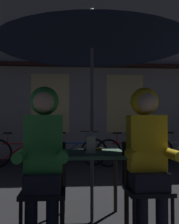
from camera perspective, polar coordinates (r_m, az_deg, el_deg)
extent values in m
plane|color=#232326|center=(3.17, 0.50, -21.68)|extent=(60.00, 60.00, 0.00)
cube|color=#42664C|center=(3.01, 0.49, -8.62)|extent=(0.72, 0.72, 0.04)
cylinder|color=#2D2319|center=(2.76, -5.61, -17.05)|extent=(0.04, 0.04, 0.70)
cylinder|color=#2D2319|center=(2.82, 7.65, -16.72)|extent=(0.04, 0.04, 0.70)
cylinder|color=#2D2319|center=(3.36, -5.43, -14.29)|extent=(0.04, 0.04, 0.70)
cylinder|color=#2D2319|center=(3.41, 5.37, -14.11)|extent=(0.04, 0.04, 0.70)
cylinder|color=#4C4C51|center=(2.99, 0.49, -0.92)|extent=(0.04, 0.04, 2.25)
cone|color=black|center=(3.15, 0.49, 16.37)|extent=(2.10, 2.10, 0.38)
sphere|color=#4C4C51|center=(3.22, 0.49, 20.08)|extent=(0.06, 0.06, 0.06)
cube|color=white|center=(2.92, 0.26, -8.30)|extent=(0.11, 0.11, 0.02)
cube|color=white|center=(2.92, 0.26, -6.58)|extent=(0.09, 0.09, 0.16)
pyramid|color=white|center=(2.91, 0.26, -4.47)|extent=(0.11, 0.11, 0.06)
cube|color=black|center=(2.62, -9.52, -16.08)|extent=(0.40, 0.40, 0.04)
cylinder|color=black|center=(2.84, -5.61, -19.70)|extent=(0.03, 0.03, 0.41)
cylinder|color=black|center=(2.87, -12.84, -19.50)|extent=(0.03, 0.03, 0.41)
cube|color=black|center=(2.76, -9.17, -10.50)|extent=(0.40, 0.03, 0.42)
cube|color=black|center=(2.72, 11.89, -15.55)|extent=(0.40, 0.40, 0.04)
cylinder|color=black|center=(2.68, 16.76, -20.73)|extent=(0.03, 0.03, 0.41)
cylinder|color=black|center=(2.58, 9.19, -21.52)|extent=(0.03, 0.03, 0.41)
cylinder|color=black|center=(2.98, 14.24, -18.77)|extent=(0.03, 0.03, 0.41)
cylinder|color=black|center=(2.90, 7.49, -19.33)|extent=(0.03, 0.03, 0.41)
cube|color=black|center=(2.85, 10.78, -10.22)|extent=(0.40, 0.03, 0.42)
cylinder|color=black|center=(2.56, -7.65, -21.28)|extent=(0.11, 0.11, 0.45)
cylinder|color=black|center=(2.57, -11.95, -21.13)|extent=(0.11, 0.11, 0.45)
cube|color=black|center=(2.60, -9.51, -13.94)|extent=(0.32, 0.36, 0.16)
cube|color=#338C38|center=(2.59, -9.39, -6.39)|extent=(0.34, 0.22, 0.52)
cylinder|color=#338C38|center=(2.37, -5.46, -9.00)|extent=(0.09, 0.30, 0.09)
cylinder|color=#338C38|center=(2.40, -14.17, -8.86)|extent=(0.09, 0.30, 0.09)
sphere|color=tan|center=(2.59, -9.35, 2.14)|extent=(0.21, 0.21, 0.21)
sphere|color=#338C38|center=(2.64, -9.26, 2.28)|extent=(0.27, 0.27, 0.27)
cylinder|color=black|center=(2.69, 14.70, -20.25)|extent=(0.11, 0.11, 0.45)
cylinder|color=black|center=(2.64, 10.75, -20.65)|extent=(0.11, 0.11, 0.45)
cube|color=black|center=(2.70, 11.87, -13.49)|extent=(0.32, 0.36, 0.16)
cube|color=yellow|center=(2.69, 11.58, -6.21)|extent=(0.34, 0.22, 0.52)
cylinder|color=yellow|center=(2.55, 16.93, -8.44)|extent=(0.09, 0.30, 0.09)
cylinder|color=yellow|center=(2.44, 8.95, -8.79)|extent=(0.09, 0.30, 0.09)
sphere|color=tan|center=(2.69, 11.52, 2.00)|extent=(0.21, 0.21, 0.21)
sphere|color=yellow|center=(2.74, 11.23, 2.14)|extent=(0.27, 0.27, 0.27)
cube|color=#9E9389|center=(8.64, -0.46, 11.64)|extent=(10.00, 0.60, 6.20)
cube|color=#F4D17A|center=(8.10, -8.09, 1.82)|extent=(1.10, 0.02, 1.70)
cube|color=#F4D17A|center=(8.26, 7.33, 1.75)|extent=(1.10, 0.02, 1.70)
cube|color=#331914|center=(8.11, -0.23, 9.64)|extent=(9.00, 0.36, 0.08)
torus|color=black|center=(6.81, -9.74, -8.17)|extent=(0.66, 0.13, 0.66)
cylinder|color=maroon|center=(6.79, -14.06, -6.33)|extent=(0.83, 0.14, 0.04)
cylinder|color=maroon|center=(6.81, -15.11, -7.84)|extent=(0.61, 0.11, 0.44)
cylinder|color=maroon|center=(6.80, -16.47, -5.29)|extent=(0.02, 0.02, 0.24)
cube|color=black|center=(6.79, -16.46, -4.20)|extent=(0.21, 0.10, 0.04)
cylinder|color=maroon|center=(6.77, -10.76, -5.18)|extent=(0.02, 0.02, 0.28)
cylinder|color=black|center=(6.77, -10.75, -4.00)|extent=(0.44, 0.08, 0.02)
torus|color=black|center=(6.80, 0.95, -8.20)|extent=(0.66, 0.06, 0.66)
torus|color=black|center=(6.79, -7.75, -8.19)|extent=(0.66, 0.06, 0.66)
cylinder|color=#1E4C93|center=(6.75, -3.39, -6.41)|extent=(0.84, 0.05, 0.04)
cylinder|color=#1E4C93|center=(6.77, -4.44, -7.94)|extent=(0.61, 0.04, 0.44)
cylinder|color=#1E4C93|center=(6.75, -5.83, -5.39)|extent=(0.02, 0.02, 0.24)
cube|color=black|center=(6.74, -5.82, -4.28)|extent=(0.20, 0.08, 0.04)
cylinder|color=#1E4C93|center=(6.76, -0.09, -5.22)|extent=(0.02, 0.02, 0.28)
cylinder|color=black|center=(6.75, -0.09, -4.03)|extent=(0.44, 0.03, 0.02)
torus|color=black|center=(7.00, 11.85, -7.98)|extent=(0.66, 0.18, 0.66)
torus|color=black|center=(6.58, 3.92, -8.41)|extent=(0.66, 0.18, 0.66)
cylinder|color=maroon|center=(6.75, 8.00, -6.40)|extent=(0.83, 0.21, 0.04)
cylinder|color=maroon|center=(6.72, 7.05, -7.98)|extent=(0.60, 0.16, 0.44)
cylinder|color=maroon|center=(6.63, 5.74, -5.45)|extent=(0.02, 0.02, 0.24)
cube|color=black|center=(6.62, 5.74, -4.33)|extent=(0.21, 0.12, 0.04)
cylinder|color=maroon|center=(6.91, 10.93, -5.11)|extent=(0.02, 0.02, 0.28)
cylinder|color=black|center=(6.90, 10.93, -3.95)|extent=(0.44, 0.11, 0.02)
torus|color=black|center=(7.00, 14.56, -7.96)|extent=(0.66, 0.18, 0.66)
cylinder|color=#ADA89E|center=(7.25, 18.03, -6.01)|extent=(0.83, 0.20, 0.04)
cylinder|color=#ADA89E|center=(7.20, 17.24, -7.50)|extent=(0.60, 0.16, 0.44)
cylinder|color=#ADA89E|center=(7.09, 16.10, -5.15)|extent=(0.02, 0.02, 0.24)
cube|color=black|center=(7.08, 16.09, -4.10)|extent=(0.21, 0.12, 0.04)
cube|color=olive|center=(3.20, 0.75, -7.68)|extent=(0.23, 0.18, 0.02)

